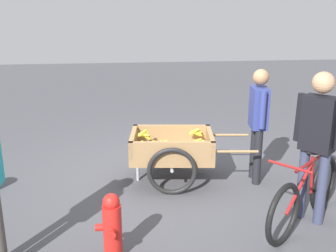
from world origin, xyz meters
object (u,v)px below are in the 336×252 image
Objects in this scene: fruit_cart at (172,151)px; cyclist_person at (318,134)px; fire_hydrant at (112,226)px; vendor_person at (258,116)px; bicycle at (305,196)px.

cyclist_person reaches higher than fruit_cart.
cyclist_person is (-1.41, 1.24, 0.58)m from fruit_cart.
fruit_cart reaches higher than fire_hydrant.
vendor_person is at bearing -76.51° from cyclist_person.
fruit_cart is at bearing -114.72° from fire_hydrant.
fruit_cart is 1.87m from fire_hydrant.
vendor_person is 0.92× the size of cyclist_person.
cyclist_person is at bearing 138.65° from fruit_cart.
cyclist_person reaches higher than vendor_person.
bicycle is (-0.15, 1.21, -0.57)m from vendor_person.
fruit_cart is 2.58× the size of fire_hydrant.
fruit_cart is 1.11× the size of vendor_person.
vendor_person is at bearing -82.87° from bicycle.
bicycle reaches higher than fruit_cart.
fruit_cart is 1.02× the size of cyclist_person.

